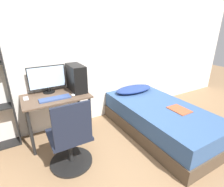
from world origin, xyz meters
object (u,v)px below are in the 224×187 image
Objects in this scene: bed at (159,119)px; keyboard at (55,98)px; office_chair at (71,143)px; monitor at (47,78)px; pc_tower at (76,78)px.

bed is 1.71m from keyboard.
monitor reaches higher than office_chair.
pc_tower is (0.40, 0.19, 0.20)m from keyboard.
pc_tower is at bearing 63.63° from office_chair.
pc_tower reaches higher than bed.
office_chair is 1.09m from monitor.
monitor is 1.26× the size of keyboard.
keyboard reaches higher than bed.
bed is (1.52, 0.02, -0.12)m from office_chair.
monitor is at bearing 150.05° from bed.
bed is 1.92m from monitor.
office_chair is 1.04m from pc_tower.
office_chair is at bearing -116.37° from pc_tower.
monitor reaches higher than bed.
bed is at bearing 0.89° from office_chair.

